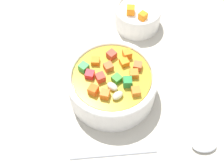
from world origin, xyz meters
The scene contains 4 objects.
ground_plane centered at (0.00, 0.00, -1.00)cm, with size 140.00×140.00×2.00cm, color #BAB2A0.
soup_bowl_main centered at (-0.01, 0.00, 3.18)cm, with size 15.23×15.23×6.88cm.
spoon centered at (-10.64, -7.80, 0.47)cm, with size 3.31×22.96×1.04cm.
side_bowl_small centered at (16.59, -5.48, 2.43)cm, with size 9.28×9.28×5.62cm.
Camera 1 is at (-26.91, 0.52, 45.00)cm, focal length 47.38 mm.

